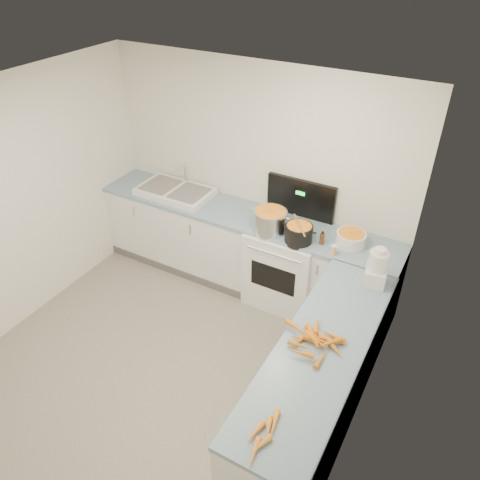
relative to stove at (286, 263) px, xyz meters
The scene contains 18 objects.
floor 1.84m from the stove, 108.07° to the right, with size 3.50×4.00×0.00m, color gray, non-canonical shape.
ceiling 2.69m from the stove, 108.07° to the right, with size 3.50×4.00×0.00m, color white, non-canonical shape.
wall_back 1.00m from the stove, 150.23° to the left, with size 3.50×2.50×0.00m, color white, non-canonical shape.
wall_right 2.21m from the stove, 54.55° to the right, with size 4.00×2.50×0.00m, color white, non-canonical shape.
counter_back 0.55m from the stove, behind, with size 3.50×0.62×0.94m.
counter_right 1.65m from the stove, 56.99° to the right, with size 0.62×2.20×0.94m.
stove is the anchor object (origin of this frame).
sink 1.54m from the stove, behind, with size 0.86×0.52×0.31m.
steel_pot 0.61m from the stove, 135.79° to the right, with size 0.34×0.34×0.25m, color silver.
black_pot 0.60m from the stove, 43.27° to the right, with size 0.28×0.28×0.20m, color black.
wooden_spoon 0.70m from the stove, 43.27° to the right, with size 0.02×0.02×0.41m, color #AD7A47.
mixing_bowl 0.85m from the stove, ahead, with size 0.29×0.29×0.13m, color white.
extract_bottle 0.67m from the stove, 15.12° to the right, with size 0.05×0.05×0.12m, color #593319.
spice_jar 0.80m from the stove, 21.55° to the right, with size 0.05×0.05×0.09m, color #E5B266.
food_processor 1.28m from the stove, 23.73° to the right, with size 0.22×0.25×0.37m.
carrot_pile 1.68m from the stove, 58.46° to the right, with size 0.51×0.48×0.09m.
peeled_carrots 2.47m from the stove, 69.43° to the right, with size 0.15×0.43×0.04m.
peelings 1.71m from the stove, behind, with size 0.24×0.25×0.01m.
Camera 1 is at (2.10, -2.13, 3.58)m, focal length 35.00 mm.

